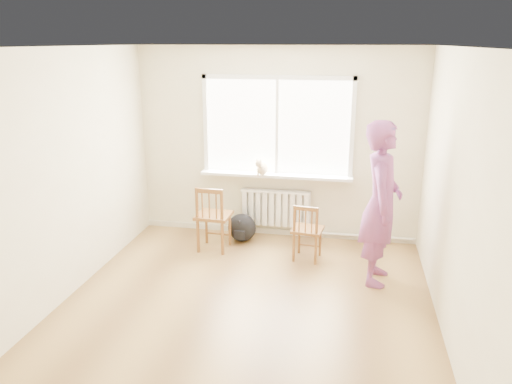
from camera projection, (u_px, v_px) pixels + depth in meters
The scene contains 13 objects.
floor at pixel (244, 310), 5.31m from camera, with size 4.50×4.50×0.00m, color #A07941.
ceiling at pixel (242, 47), 4.53m from camera, with size 4.50×4.50×0.00m, color white.
back_wall at pixel (277, 144), 7.03m from camera, with size 4.00×0.01×2.70m, color beige.
window at pixel (277, 123), 6.92m from camera, with size 2.12×0.05×1.42m.
windowsill at pixel (276, 175), 7.05m from camera, with size 2.15×0.22×0.04m, color white.
radiator at pixel (276, 208), 7.21m from camera, with size 1.00×0.12×0.55m.
heating_pipe at pixel (362, 236), 7.12m from camera, with size 0.04×0.04×1.40m, color silver.
baseboard at pixel (276, 231), 7.40m from camera, with size 4.00×0.03×0.08m, color beige.
chair_left at pixel (213, 218), 6.72m from camera, with size 0.47×0.45×0.91m.
chair_right at pixel (307, 232), 6.43m from camera, with size 0.42×0.41×0.77m.
person at pixel (381, 204), 5.72m from camera, with size 0.70×0.46×1.92m, color #CE445F.
cat at pixel (262, 168), 6.97m from camera, with size 0.22×0.37×0.25m.
backpack at pixel (242, 228), 7.10m from camera, with size 0.41×0.30×0.41m, color black.
Camera 1 is at (1.02, -4.61, 2.75)m, focal length 35.00 mm.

